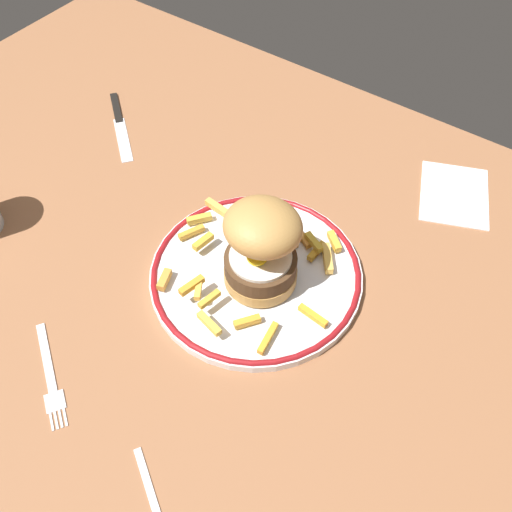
% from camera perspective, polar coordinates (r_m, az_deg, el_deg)
% --- Properties ---
extents(ground_plane, '(1.36, 0.94, 0.04)m').
position_cam_1_polar(ground_plane, '(0.80, -3.96, -2.40)').
color(ground_plane, brown).
extents(dinner_plate, '(0.28, 0.28, 0.02)m').
position_cam_1_polar(dinner_plate, '(0.77, -0.00, -1.76)').
color(dinner_plate, silver).
rests_on(dinner_plate, ground_plane).
extents(burger, '(0.12, 0.12, 0.12)m').
position_cam_1_polar(burger, '(0.71, 0.57, 1.07)').
color(burger, '#B38240').
rests_on(burger, dinner_plate).
extents(fries_pile, '(0.25, 0.23, 0.03)m').
position_cam_1_polar(fries_pile, '(0.76, -0.14, -0.54)').
color(fries_pile, gold).
rests_on(fries_pile, dinner_plate).
extents(fork, '(0.13, 0.09, 0.00)m').
position_cam_1_polar(fork, '(0.74, -19.43, -10.98)').
color(fork, silver).
rests_on(fork, ground_plane).
extents(knife, '(0.15, 0.12, 0.01)m').
position_cam_1_polar(knife, '(1.03, -13.21, 12.78)').
color(knife, black).
rests_on(knife, ground_plane).
extents(napkin, '(0.14, 0.15, 0.00)m').
position_cam_1_polar(napkin, '(0.92, 18.76, 5.75)').
color(napkin, white).
rests_on(napkin, ground_plane).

